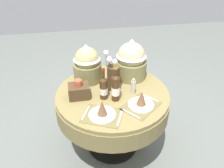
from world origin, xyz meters
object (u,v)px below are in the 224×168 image
Objects in this scene: place_setting_left at (102,112)px; wine_bottle_centre at (104,87)px; dining_table at (112,103)px; flower_vase at (113,75)px; wine_bottle_left at (116,87)px; place_setting_right at (141,102)px; woven_basket_side_left at (79,91)px; pepper_mill at (133,86)px; gift_tub_back_left at (87,62)px; gift_tub_back_right at (131,58)px.

wine_bottle_centre is (0.05, 0.26, 0.07)m from place_setting_left.
wine_bottle_centre is (-0.10, -0.08, 0.26)m from dining_table.
dining_table is 0.29m from wine_bottle_centre.
wine_bottle_left is at bearing -93.79° from flower_vase.
place_setting_right is 2.17× the size of woven_basket_side_left.
dining_table is 0.42m from place_setting_left.
wine_bottle_left reaches higher than pepper_mill.
place_setting_left is 0.65m from gift_tub_back_left.
gift_tub_back_right is (0.41, 0.60, 0.18)m from place_setting_left.
gift_tub_back_left is (-0.12, 0.36, 0.10)m from wine_bottle_centre.
woven_basket_side_left is (-0.18, 0.32, 0.02)m from place_setting_left.
wine_bottle_left is at bearing 146.79° from place_setting_right.
flower_vase is at bearing 74.98° from dining_table.
wine_bottle_left is at bearing 53.21° from place_setting_left.
flower_vase is 1.03× the size of gift_tub_back_left.
place_setting_right is 0.27m from wine_bottle_left.
flower_vase is (0.02, 0.07, 0.30)m from dining_table.
gift_tub_back_right is (0.03, 0.53, 0.18)m from place_setting_right.
gift_tub_back_right is (0.47, -0.02, 0.01)m from gift_tub_back_left.
woven_basket_side_left is at bearing -110.74° from gift_tub_back_left.
place_setting_left is 2.45× the size of pepper_mill.
pepper_mill is (0.35, 0.29, 0.03)m from place_setting_left.
gift_tub_back_right is at bearing 40.18° from flower_vase.
dining_table is at bearing 165.95° from pepper_mill.
wine_bottle_left is at bearing -17.89° from woven_basket_side_left.
flower_vase is 2.16× the size of woven_basket_side_left.
flower_vase is 1.18× the size of wine_bottle_left.
wine_bottle_centre is 0.39m from gift_tub_back_left.
place_setting_right is 0.56m from gift_tub_back_right.
wine_bottle_left is at bearing -87.32° from dining_table.
pepper_mill is at bearing -3.71° from woven_basket_side_left.
wine_bottle_left is 0.47m from gift_tub_back_right.
dining_table is at bearing -105.02° from flower_vase.
place_setting_left is 0.98× the size of place_setting_right.
place_setting_left and place_setting_right have the same top height.
flower_vase is 2.51× the size of pepper_mill.
place_setting_right is (0.22, -0.26, 0.19)m from dining_table.
woven_basket_side_left is (-0.11, -0.30, -0.15)m from gift_tub_back_left.
gift_tub_back_left is at bearing 141.22° from pepper_mill.
place_setting_right is 1.00× the size of flower_vase.
place_setting_right is 2.51× the size of pepper_mill.
pepper_mill is 0.41× the size of gift_tub_back_left.
gift_tub_back_right reaches higher than place_setting_right.
dining_table is 0.30m from pepper_mill.
wine_bottle_left is at bearing -122.23° from gift_tub_back_right.
gift_tub_back_left is at bearing 69.26° from woven_basket_side_left.
wine_bottle_left reaches higher than place_setting_right.
wine_bottle_left is 0.22m from pepper_mill.
gift_tub_back_left is at bearing 96.04° from place_setting_left.
dining_table is 0.31m from wine_bottle_left.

